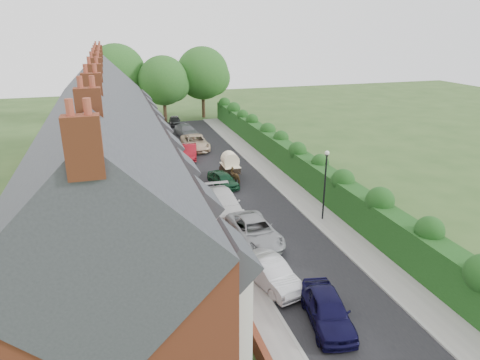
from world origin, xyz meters
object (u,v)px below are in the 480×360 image
object	(u,v)px
lamppost	(325,177)
horse_cart	(230,163)
horse	(236,177)
car_silver_b	(255,231)
car_beige	(195,142)
car_navy	(327,309)
car_grey	(186,131)
car_black	(175,121)
car_green	(223,179)
car_silver_a	(271,273)
car_red	(189,152)
car_white	(224,203)

from	to	relation	value
lamppost	horse_cart	size ratio (longest dim) A/B	1.55
lamppost	horse	bearing A→B (deg)	113.61
car_silver_b	car_beige	world-z (taller)	car_beige
car_navy	car_grey	xyz separation A→B (m)	(0.00, 37.09, -0.02)
car_grey	car_black	world-z (taller)	car_grey
car_silver_b	car_green	bearing A→B (deg)	83.66
car_green	car_silver_b	bearing A→B (deg)	-106.70
car_beige	car_grey	bearing A→B (deg)	89.34
car_silver_a	car_beige	bearing A→B (deg)	74.19
car_silver_a	car_red	xyz separation A→B (m)	(0.07, 24.20, -0.02)
car_green	horse	distance (m)	1.23
car_black	horse_cart	world-z (taller)	horse_cart
car_black	horse_cart	bearing A→B (deg)	-80.64
lamppost	car_black	world-z (taller)	lamppost
lamppost	horse_cart	xyz separation A→B (m)	(-3.86, 10.65, -1.92)
horse	car_silver_b	bearing A→B (deg)	61.38
lamppost	horse_cart	distance (m)	11.50
car_grey	car_silver_b	bearing A→B (deg)	-100.15
lamppost	horse	world-z (taller)	lamppost
lamppost	car_black	bearing A→B (deg)	99.16
horse_cart	car_grey	bearing A→B (deg)	94.00
lamppost	car_silver_b	size ratio (longest dim) A/B	0.95
car_red	horse_cart	xyz separation A→B (m)	(2.47, -7.05, 0.66)
lamppost	car_green	size ratio (longest dim) A/B	1.35
car_black	car_red	bearing A→B (deg)	-87.85
lamppost	horse_cart	bearing A→B (deg)	109.94
car_grey	lamppost	bearing A→B (deg)	-88.31
car_silver_b	car_green	distance (m)	10.23
car_white	car_grey	bearing A→B (deg)	88.53
car_silver_a	horse	bearing A→B (deg)	67.61
horse_cart	car_red	bearing A→B (deg)	109.30
car_green	horse_cart	distance (m)	2.49
car_red	car_grey	xyz separation A→B (m)	(1.33, 9.19, 0.02)
car_navy	car_white	world-z (taller)	car_white
car_green	car_grey	xyz separation A→B (m)	(0.07, 18.29, 0.08)
lamppost	car_navy	world-z (taller)	lamppost
car_beige	car_grey	distance (m)	5.96
car_silver_a	car_grey	bearing A→B (deg)	74.60
horse	car_red	bearing A→B (deg)	-93.35
car_navy	car_green	size ratio (longest dim) A/B	1.16
car_silver_a	car_green	bearing A→B (deg)	71.95
car_white	car_red	xyz separation A→B (m)	(0.07, 14.40, -0.08)
car_silver_a	horse_cart	size ratio (longest dim) A/B	1.33
car_navy	car_beige	distance (m)	31.14
car_green	car_black	world-z (taller)	car_black
horse_cart	car_white	bearing A→B (deg)	-109.02
car_navy	car_silver_a	distance (m)	3.96
car_grey	car_black	bearing A→B (deg)	84.65
lamppost	car_green	xyz separation A→B (m)	(-5.07, 8.60, -2.65)
car_green	car_navy	bearing A→B (deg)	-103.21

